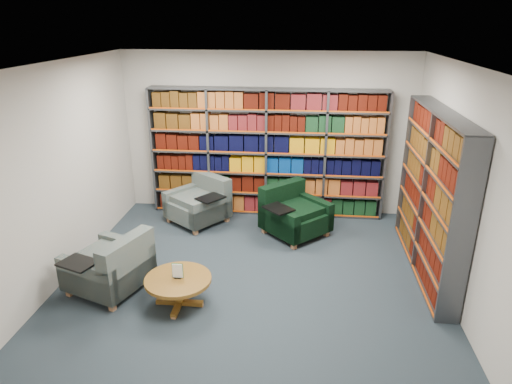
# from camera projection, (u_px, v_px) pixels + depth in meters

# --- Properties ---
(room_shell) EXTENTS (5.02, 5.02, 2.82)m
(room_shell) POSITION_uv_depth(u_px,v_px,m) (251.00, 183.00, 5.59)
(room_shell) COLOR black
(room_shell) RESTS_ON ground
(bookshelf_back) EXTENTS (4.00, 0.28, 2.20)m
(bookshelf_back) POSITION_uv_depth(u_px,v_px,m) (267.00, 154.00, 7.88)
(bookshelf_back) COLOR #47494F
(bookshelf_back) RESTS_ON ground
(bookshelf_right) EXTENTS (0.28, 2.50, 2.20)m
(bookshelf_right) POSITION_uv_depth(u_px,v_px,m) (432.00, 195.00, 6.03)
(bookshelf_right) COLOR #47494F
(bookshelf_right) RESTS_ON ground
(chair_teal_left) EXTENTS (1.19, 1.19, 0.77)m
(chair_teal_left) POSITION_uv_depth(u_px,v_px,m) (201.00, 204.00, 7.82)
(chair_teal_left) COLOR #0B2B3F
(chair_teal_left) RESTS_ON ground
(chair_green_right) EXTENTS (1.22, 1.22, 0.79)m
(chair_green_right) POSITION_uv_depth(u_px,v_px,m) (292.00, 215.00, 7.37)
(chair_green_right) COLOR black
(chair_green_right) RESTS_ON ground
(chair_teal_front) EXTENTS (1.11, 1.15, 0.79)m
(chair_teal_front) POSITION_uv_depth(u_px,v_px,m) (113.00, 268.00, 5.79)
(chair_teal_front) COLOR #0B2B3F
(chair_teal_front) RESTS_ON ground
(coffee_table) EXTENTS (0.80, 0.80, 0.56)m
(coffee_table) POSITION_uv_depth(u_px,v_px,m) (178.00, 284.00, 5.49)
(coffee_table) COLOR brown
(coffee_table) RESTS_ON ground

